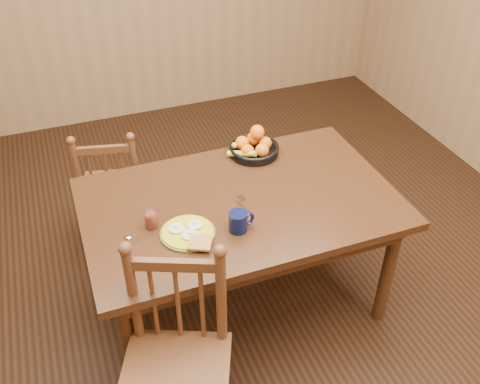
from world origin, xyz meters
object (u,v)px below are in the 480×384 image
object	(u,v)px
chair_near	(176,363)
breakfast_plate	(188,233)
chair_far	(114,189)
fruit_bowl	(254,147)
dining_table	(240,213)
coffee_mug	(239,221)

from	to	relation	value
chair_near	breakfast_plate	bearing A→B (deg)	89.47
chair_far	fruit_bowl	distance (m)	0.95
chair_near	fruit_bowl	world-z (taller)	chair_near
chair_near	breakfast_plate	distance (m)	0.59
chair_far	chair_near	bearing A→B (deg)	104.59
dining_table	chair_far	distance (m)	0.98
coffee_mug	chair_far	bearing A→B (deg)	115.61
chair_far	breakfast_plate	world-z (taller)	chair_far
breakfast_plate	coffee_mug	world-z (taller)	coffee_mug
chair_near	coffee_mug	xyz separation A→B (m)	(0.45, 0.43, 0.31)
chair_far	coffee_mug	xyz separation A→B (m)	(0.47, -0.98, 0.37)
dining_table	fruit_bowl	size ratio (longest dim) A/B	5.52
chair_near	breakfast_plate	xyz separation A→B (m)	(0.21, 0.48, 0.28)
breakfast_plate	fruit_bowl	size ratio (longest dim) A/B	1.05
chair_near	dining_table	bearing A→B (deg)	73.55
dining_table	chair_near	size ratio (longest dim) A/B	1.60
breakfast_plate	fruit_bowl	xyz separation A→B (m)	(0.55, 0.55, 0.03)
chair_far	fruit_bowl	world-z (taller)	fruit_bowl
fruit_bowl	dining_table	bearing A→B (deg)	-120.88
chair_far	coffee_mug	world-z (taller)	chair_far
breakfast_plate	fruit_bowl	bearing A→B (deg)	44.84
chair_near	coffee_mug	world-z (taller)	chair_near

